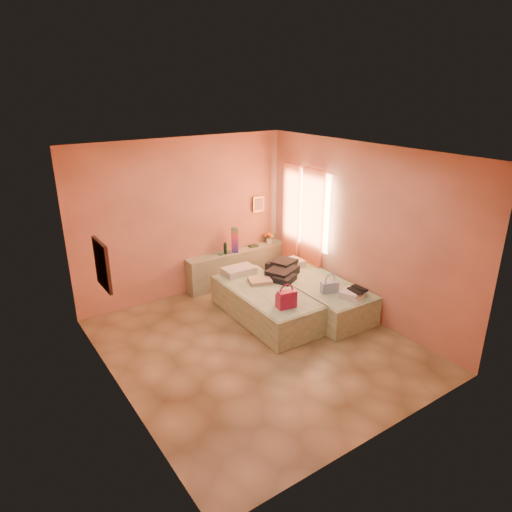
% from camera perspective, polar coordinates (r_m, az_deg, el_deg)
% --- Properties ---
extents(ground, '(4.50, 4.50, 0.00)m').
position_cam_1_polar(ground, '(6.85, 0.15, -11.13)').
color(ground, tan).
rests_on(ground, ground).
extents(room_walls, '(4.02, 4.51, 2.81)m').
position_cam_1_polar(room_walls, '(6.66, -1.15, 4.79)').
color(room_walls, '#EB967D').
rests_on(room_walls, ground).
extents(headboard_ledge, '(2.05, 0.30, 0.65)m').
position_cam_1_polar(headboard_ledge, '(8.75, -2.38, -1.34)').
color(headboard_ledge, '#9CAB8B').
rests_on(headboard_ledge, ground).
extents(bed_left, '(0.95, 2.02, 0.50)m').
position_cam_1_polar(bed_left, '(7.48, 1.19, -5.99)').
color(bed_left, beige).
rests_on(bed_left, ground).
extents(bed_right, '(0.95, 2.02, 0.50)m').
position_cam_1_polar(bed_right, '(7.83, 7.59, -4.90)').
color(bed_right, beige).
rests_on(bed_right, ground).
extents(water_bottle, '(0.08, 0.08, 0.22)m').
position_cam_1_polar(water_bottle, '(8.44, -3.87, 0.95)').
color(water_bottle, '#123220').
rests_on(water_bottle, headboard_ledge).
extents(rainbow_box, '(0.13, 0.13, 0.48)m').
position_cam_1_polar(rainbow_box, '(8.48, -2.67, 1.98)').
color(rainbow_box, '#991240').
rests_on(rainbow_box, headboard_ledge).
extents(small_dish, '(0.13, 0.13, 0.03)m').
position_cam_1_polar(small_dish, '(8.45, -4.35, 0.26)').
color(small_dish, '#468055').
rests_on(small_dish, headboard_ledge).
extents(green_book, '(0.17, 0.13, 0.03)m').
position_cam_1_polar(green_book, '(8.84, -0.34, 1.28)').
color(green_book, '#24432C').
rests_on(green_book, headboard_ledge).
extents(flower_vase, '(0.22, 0.22, 0.27)m').
position_cam_1_polar(flower_vase, '(9.01, 1.64, 2.45)').
color(flower_vase, silver).
rests_on(flower_vase, headboard_ledge).
extents(magenta_handbag, '(0.31, 0.21, 0.27)m').
position_cam_1_polar(magenta_handbag, '(6.79, 3.81, -5.38)').
color(magenta_handbag, '#991240').
rests_on(magenta_handbag, bed_left).
extents(khaki_garment, '(0.45, 0.40, 0.06)m').
position_cam_1_polar(khaki_garment, '(7.62, 0.50, -3.12)').
color(khaki_garment, tan).
rests_on(khaki_garment, bed_left).
extents(clothes_pile, '(0.78, 0.78, 0.18)m').
position_cam_1_polar(clothes_pile, '(7.90, 3.60, -1.81)').
color(clothes_pile, black).
rests_on(clothes_pile, bed_right).
extents(blue_handbag, '(0.30, 0.20, 0.18)m').
position_cam_1_polar(blue_handbag, '(7.35, 9.18, -3.86)').
color(blue_handbag, '#4668A9').
rests_on(blue_handbag, bed_right).
extents(towel_stack, '(0.42, 0.39, 0.10)m').
position_cam_1_polar(towel_stack, '(7.29, 12.05, -4.61)').
color(towel_stack, white).
rests_on(towel_stack, bed_right).
extents(sandal_pair, '(0.23, 0.29, 0.03)m').
position_cam_1_polar(sandal_pair, '(7.29, 12.62, -4.13)').
color(sandal_pair, black).
rests_on(sandal_pair, towel_stack).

